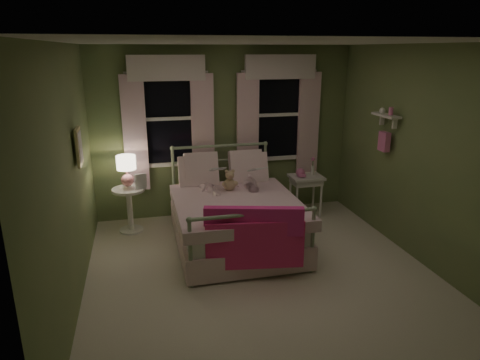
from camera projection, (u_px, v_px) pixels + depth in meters
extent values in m
plane|color=white|center=(261.00, 273.00, 5.05)|extent=(4.20, 4.20, 0.00)
plane|color=white|center=(265.00, 42.00, 4.28)|extent=(4.20, 4.20, 0.00)
plane|color=olive|center=(225.00, 132.00, 6.62)|extent=(4.00, 0.00, 4.00)
plane|color=olive|center=(356.00, 252.00, 2.71)|extent=(4.00, 0.00, 4.00)
plane|color=olive|center=(69.00, 180.00, 4.22)|extent=(0.00, 4.20, 4.20)
plane|color=olive|center=(423.00, 157.00, 5.11)|extent=(0.00, 4.20, 4.20)
cube|color=white|center=(234.00, 215.00, 5.70)|extent=(1.44, 1.94, 0.26)
cube|color=white|center=(234.00, 231.00, 5.77)|extent=(1.54, 2.02, 0.30)
cube|color=white|center=(237.00, 206.00, 5.51)|extent=(1.58, 1.75, 0.14)
cylinder|color=#9EB793|center=(183.00, 228.00, 5.58)|extent=(0.04, 1.90, 0.04)
cylinder|color=#9EB793|center=(283.00, 218.00, 5.89)|extent=(0.04, 1.90, 0.04)
cylinder|color=#9EB793|center=(174.00, 186.00, 6.40)|extent=(0.04, 0.04, 1.15)
cylinder|color=#9EB793|center=(265.00, 179.00, 6.71)|extent=(0.04, 0.04, 1.15)
sphere|color=#9EB793|center=(172.00, 148.00, 6.23)|extent=(0.07, 0.07, 0.07)
sphere|color=#9EB793|center=(265.00, 144.00, 6.55)|extent=(0.07, 0.07, 0.07)
cylinder|color=#9EB793|center=(220.00, 146.00, 6.39)|extent=(1.42, 0.04, 0.04)
cylinder|color=#9EB793|center=(220.00, 160.00, 6.45)|extent=(1.38, 0.03, 0.03)
cylinder|color=#9EB793|center=(190.00, 254.00, 4.65)|extent=(0.04, 0.04, 0.80)
cylinder|color=#9EB793|center=(312.00, 241.00, 4.96)|extent=(0.04, 0.04, 0.80)
sphere|color=#9EB793|center=(189.00, 220.00, 4.53)|extent=(0.07, 0.07, 0.07)
sphere|color=#9EB793|center=(314.00, 209.00, 4.84)|extent=(0.07, 0.07, 0.07)
cylinder|color=#9EB793|center=(254.00, 214.00, 4.69)|extent=(1.42, 0.04, 0.04)
cube|color=white|center=(198.00, 175.00, 6.16)|extent=(0.55, 0.32, 0.57)
cube|color=white|center=(249.00, 172.00, 6.32)|extent=(0.55, 0.32, 0.57)
cube|color=white|center=(201.00, 169.00, 6.14)|extent=(0.48, 0.30, 0.51)
cube|color=white|center=(246.00, 167.00, 6.29)|extent=(0.48, 0.30, 0.51)
cube|color=#E32C88|center=(254.00, 221.00, 4.71)|extent=(1.09, 0.38, 0.32)
cube|color=#F22F7A|center=(255.00, 246.00, 4.72)|extent=(1.09, 0.20, 0.55)
imported|color=#F7D1DD|center=(207.00, 169.00, 5.90)|extent=(0.31, 0.23, 0.76)
imported|color=#F7D1DD|center=(247.00, 169.00, 6.04)|extent=(0.34, 0.27, 0.68)
imported|color=beige|center=(210.00, 173.00, 5.66)|extent=(0.20, 0.12, 0.26)
imported|color=beige|center=(251.00, 173.00, 5.80)|extent=(0.21, 0.15, 0.26)
sphere|color=tan|center=(230.00, 185.00, 5.88)|extent=(0.17, 0.17, 0.17)
sphere|color=tan|center=(230.00, 175.00, 5.82)|extent=(0.12, 0.12, 0.12)
sphere|color=tan|center=(227.00, 172.00, 5.80)|extent=(0.05, 0.05, 0.05)
sphere|color=tan|center=(233.00, 171.00, 5.82)|extent=(0.05, 0.05, 0.05)
sphere|color=tan|center=(224.00, 184.00, 5.83)|extent=(0.07, 0.07, 0.07)
sphere|color=tan|center=(236.00, 183.00, 5.87)|extent=(0.07, 0.07, 0.07)
sphere|color=#8C6B51|center=(231.00, 177.00, 5.77)|extent=(0.04, 0.04, 0.04)
cylinder|color=white|center=(128.00, 190.00, 6.04)|extent=(0.46, 0.46, 0.04)
cylinder|color=white|center=(130.00, 210.00, 6.13)|extent=(0.08, 0.08, 0.60)
cylinder|color=white|center=(131.00, 230.00, 6.22)|extent=(0.34, 0.34, 0.03)
sphere|color=pink|center=(127.00, 180.00, 6.00)|extent=(0.18, 0.18, 0.18)
cylinder|color=pink|center=(127.00, 172.00, 5.97)|extent=(0.03, 0.03, 0.11)
cylinder|color=#FFEAC6|center=(126.00, 162.00, 5.93)|extent=(0.27, 0.27, 0.19)
imported|color=beige|center=(135.00, 189.00, 5.98)|extent=(0.18, 0.23, 0.02)
cube|color=white|center=(306.00, 177.00, 6.64)|extent=(0.50, 0.40, 0.04)
cube|color=white|center=(306.00, 181.00, 6.66)|extent=(0.44, 0.34, 0.08)
cylinder|color=white|center=(297.00, 201.00, 6.55)|extent=(0.04, 0.04, 0.60)
cylinder|color=white|center=(321.00, 199.00, 6.64)|extent=(0.04, 0.04, 0.60)
cylinder|color=white|center=(290.00, 195.00, 6.83)|extent=(0.04, 0.04, 0.60)
cylinder|color=white|center=(313.00, 193.00, 6.92)|extent=(0.04, 0.04, 0.60)
sphere|color=pink|center=(300.00, 173.00, 6.60)|extent=(0.14, 0.14, 0.14)
cube|color=pink|center=(303.00, 175.00, 6.52)|extent=(0.11, 0.07, 0.04)
cylinder|color=white|center=(313.00, 170.00, 6.69)|extent=(0.05, 0.05, 0.14)
cylinder|color=#4C7F3F|center=(313.00, 163.00, 6.66)|extent=(0.01, 0.01, 0.12)
sphere|color=pink|center=(313.00, 159.00, 6.63)|extent=(0.06, 0.06, 0.06)
cube|color=black|center=(169.00, 118.00, 6.34)|extent=(0.76, 0.02, 1.35)
cube|color=white|center=(166.00, 70.00, 6.12)|extent=(0.84, 0.05, 0.06)
cube|color=white|center=(171.00, 164.00, 6.53)|extent=(0.84, 0.05, 0.06)
cube|color=white|center=(141.00, 120.00, 6.23)|extent=(0.06, 0.05, 1.40)
cube|color=white|center=(196.00, 118.00, 6.41)|extent=(0.06, 0.05, 1.40)
cube|color=white|center=(169.00, 119.00, 6.32)|extent=(0.76, 0.04, 0.05)
cube|color=silver|center=(135.00, 134.00, 6.23)|extent=(0.34, 0.06, 1.70)
cube|color=white|center=(203.00, 131.00, 6.45)|extent=(0.34, 0.06, 1.70)
cube|color=white|center=(166.00, 68.00, 6.05)|extent=(1.10, 0.08, 0.36)
cylinder|color=white|center=(166.00, 72.00, 6.10)|extent=(1.20, 0.03, 0.03)
cube|color=black|center=(278.00, 115.00, 6.72)|extent=(0.76, 0.02, 1.35)
cube|color=white|center=(279.00, 69.00, 6.50)|extent=(0.84, 0.05, 0.06)
cube|color=white|center=(277.00, 158.00, 6.91)|extent=(0.84, 0.05, 0.06)
cube|color=white|center=(253.00, 116.00, 6.61)|extent=(0.06, 0.05, 1.40)
cube|color=white|center=(302.00, 114.00, 6.79)|extent=(0.06, 0.05, 1.40)
cube|color=white|center=(278.00, 115.00, 6.70)|extent=(0.76, 0.04, 0.05)
cube|color=silver|center=(248.00, 129.00, 6.61)|extent=(0.34, 0.06, 1.70)
cube|color=white|center=(308.00, 127.00, 6.83)|extent=(0.34, 0.06, 1.70)
cube|color=white|center=(281.00, 67.00, 6.43)|extent=(1.10, 0.08, 0.36)
cylinder|color=white|center=(280.00, 71.00, 6.48)|extent=(1.20, 0.03, 0.03)
cube|color=white|center=(386.00, 115.00, 5.62)|extent=(0.15, 0.50, 0.03)
cube|color=white|center=(395.00, 123.00, 5.51)|extent=(0.06, 0.03, 0.14)
cube|color=white|center=(382.00, 120.00, 5.79)|extent=(0.06, 0.03, 0.14)
cylinder|color=pink|center=(391.00, 111.00, 5.51)|extent=(0.06, 0.06, 0.10)
sphere|color=white|center=(382.00, 111.00, 5.70)|extent=(0.08, 0.08, 0.08)
cube|color=pink|center=(384.00, 142.00, 5.72)|extent=(0.08, 0.18, 0.26)
cube|color=beige|center=(79.00, 147.00, 4.73)|extent=(0.03, 0.32, 0.42)
cube|color=silver|center=(80.00, 147.00, 4.73)|extent=(0.01, 0.25, 0.34)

